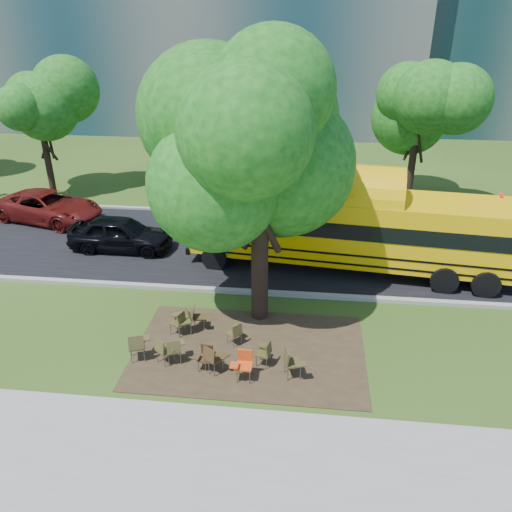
# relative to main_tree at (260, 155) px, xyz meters

# --- Properties ---
(ground) EXTENTS (160.00, 160.00, 0.00)m
(ground) POSITION_rel_main_tree_xyz_m (-1.11, -1.50, -5.61)
(ground) COLOR #2C4917
(ground) RESTS_ON ground
(sidewalk) EXTENTS (60.00, 4.00, 0.04)m
(sidewalk) POSITION_rel_main_tree_xyz_m (-1.11, -6.50, -5.59)
(sidewalk) COLOR gray
(sidewalk) RESTS_ON ground
(dirt_patch) EXTENTS (7.00, 4.50, 0.03)m
(dirt_patch) POSITION_rel_main_tree_xyz_m (-0.11, -2.00, -5.59)
(dirt_patch) COLOR #382819
(dirt_patch) RESTS_ON ground
(asphalt_road) EXTENTS (80.00, 8.00, 0.04)m
(asphalt_road) POSITION_rel_main_tree_xyz_m (-1.11, 5.50, -5.59)
(asphalt_road) COLOR black
(asphalt_road) RESTS_ON ground
(kerb_near) EXTENTS (80.00, 0.25, 0.14)m
(kerb_near) POSITION_rel_main_tree_xyz_m (-1.11, 1.50, -5.54)
(kerb_near) COLOR gray
(kerb_near) RESTS_ON ground
(kerb_far) EXTENTS (80.00, 0.25, 0.14)m
(kerb_far) POSITION_rel_main_tree_xyz_m (-1.11, 9.60, -5.54)
(kerb_far) COLOR gray
(kerb_far) RESTS_ON ground
(bg_tree_0) EXTENTS (5.20, 5.20, 7.18)m
(bg_tree_0) POSITION_rel_main_tree_xyz_m (-13.11, 11.50, -1.04)
(bg_tree_0) COLOR black
(bg_tree_0) RESTS_ON ground
(bg_tree_2) EXTENTS (4.80, 4.80, 6.62)m
(bg_tree_2) POSITION_rel_main_tree_xyz_m (-6.11, 14.50, -1.40)
(bg_tree_2) COLOR black
(bg_tree_2) RESTS_ON ground
(bg_tree_3) EXTENTS (5.60, 5.60, 7.84)m
(bg_tree_3) POSITION_rel_main_tree_xyz_m (6.89, 12.50, -0.58)
(bg_tree_3) COLOR black
(bg_tree_3) RESTS_ON ground
(main_tree) EXTENTS (7.20, 7.20, 9.22)m
(main_tree) POSITION_rel_main_tree_xyz_m (0.00, 0.00, 0.00)
(main_tree) COLOR black
(main_tree) RESTS_ON ground
(school_bus) EXTENTS (12.80, 4.06, 3.08)m
(school_bus) POSITION_rel_main_tree_xyz_m (3.65, 3.98, -3.83)
(school_bus) COLOR #ECB207
(school_bus) RESTS_ON ground
(chair_0) EXTENTS (0.66, 0.74, 0.96)m
(chair_0) POSITION_rel_main_tree_xyz_m (-3.32, -2.81, -5.01)
(chair_0) COLOR #4E4421
(chair_0) RESTS_ON ground
(chair_1) EXTENTS (0.77, 0.60, 0.89)m
(chair_1) POSITION_rel_main_tree_xyz_m (-2.50, -2.89, -5.05)
(chair_1) COLOR #4D4821
(chair_1) RESTS_ON ground
(chair_2) EXTENTS (0.60, 0.69, 0.88)m
(chair_2) POSITION_rel_main_tree_xyz_m (-2.22, -2.83, -5.06)
(chair_2) COLOR #4D4A21
(chair_2) RESTS_ON ground
(chair_3) EXTENTS (0.59, 0.48, 0.82)m
(chair_3) POSITION_rel_main_tree_xyz_m (-1.27, -2.98, -5.10)
(chair_3) COLOR #442D18
(chair_3) RESTS_ON ground
(chair_4) EXTENTS (0.77, 0.61, 0.91)m
(chair_4) POSITION_rel_main_tree_xyz_m (-1.00, -3.13, -5.04)
(chair_4) COLOR #452E18
(chair_4) RESTS_ON ground
(chair_5) EXTENTS (0.61, 0.54, 0.93)m
(chair_5) POSITION_rel_main_tree_xyz_m (-0.11, -3.28, -5.03)
(chair_5) COLOR #D34816
(chair_5) RESTS_ON ground
(chair_6) EXTENTS (0.49, 0.62, 0.82)m
(chair_6) POSITION_rel_main_tree_xyz_m (0.44, -2.62, -5.10)
(chair_6) COLOR #44401D
(chair_6) RESTS_ON ground
(chair_7) EXTENTS (0.69, 0.64, 0.94)m
(chair_7) POSITION_rel_main_tree_xyz_m (1.22, -3.08, -5.03)
(chair_7) COLOR #4D4121
(chair_7) RESTS_ON ground
(chair_8) EXTENTS (0.52, 0.67, 0.84)m
(chair_8) POSITION_rel_main_tree_xyz_m (-2.46, -1.34, -5.09)
(chair_8) COLOR #47421F
(chair_8) RESTS_ON ground
(chair_9) EXTENTS (0.76, 0.64, 0.94)m
(chair_9) POSITION_rel_main_tree_xyz_m (-2.28, -1.25, -5.03)
(chair_9) COLOR #49451F
(chair_9) RESTS_ON ground
(chair_10) EXTENTS (0.54, 0.54, 0.80)m
(chair_10) POSITION_rel_main_tree_xyz_m (-1.94, -0.95, -5.11)
(chair_10) COLOR #48321A
(chair_10) RESTS_ON ground
(chair_11) EXTENTS (0.53, 0.67, 0.78)m
(chair_11) POSITION_rel_main_tree_xyz_m (-0.57, -1.69, -5.13)
(chair_11) COLOR #4F4622
(chair_11) RESTS_ON ground
(black_car) EXTENTS (4.48, 1.86, 1.52)m
(black_car) POSITION_rel_main_tree_xyz_m (-6.56, 4.70, -4.85)
(black_car) COLOR black
(black_car) RESTS_ON ground
(bg_car_red) EXTENTS (5.85, 3.76, 1.50)m
(bg_car_red) POSITION_rel_main_tree_xyz_m (-11.32, 7.60, -4.86)
(bg_car_red) COLOR #54110E
(bg_car_red) RESTS_ON ground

